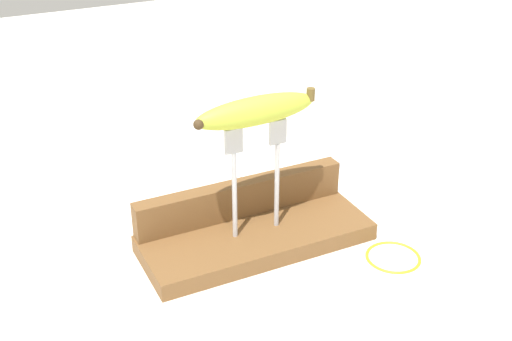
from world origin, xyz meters
TOP-DOWN VIEW (x-y plane):
  - ground_plane at (0.00, 0.00)m, footprint 3.00×3.00m
  - wooden_board at (0.00, 0.00)m, footprint 0.34×0.13m
  - board_backstop at (0.00, 0.05)m, footprint 0.33×0.03m
  - fork_stand_center at (0.00, -0.00)m, footprint 0.09×0.01m
  - banana_raised_center at (-0.00, -0.00)m, footprint 0.19×0.05m
  - fork_fallen_near at (0.25, 0.17)m, footprint 0.11×0.14m
  - wire_coil at (0.17, -0.12)m, footprint 0.08×0.08m

SIDE VIEW (x-z plane):
  - ground_plane at x=0.00m, z-range 0.00..0.00m
  - wire_coil at x=0.17m, z-range 0.00..0.00m
  - fork_fallen_near at x=0.25m, z-range 0.00..0.01m
  - wooden_board at x=0.00m, z-range 0.00..0.03m
  - board_backstop at x=0.00m, z-range 0.03..0.08m
  - fork_stand_center at x=0.00m, z-range 0.04..0.21m
  - banana_raised_center at x=0.00m, z-range 0.20..0.24m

